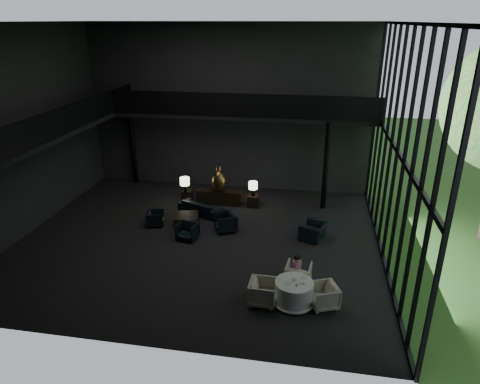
% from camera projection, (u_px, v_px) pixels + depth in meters
% --- Properties ---
extents(floor, '(14.00, 12.00, 0.02)m').
position_uv_depth(floor, '(200.00, 240.00, 16.84)').
color(floor, black).
rests_on(floor, ground).
extents(ceiling, '(14.00, 12.00, 0.02)m').
position_uv_depth(ceiling, '(191.00, 22.00, 13.84)').
color(ceiling, black).
rests_on(ceiling, ground).
extents(wall_back, '(14.00, 0.04, 8.00)m').
position_uv_depth(wall_back, '(228.00, 109.00, 20.82)').
color(wall_back, black).
rests_on(wall_back, ground).
extents(wall_front, '(14.00, 0.04, 8.00)m').
position_uv_depth(wall_front, '(127.00, 209.00, 9.86)').
color(wall_front, black).
rests_on(wall_front, ground).
extents(wall_left, '(0.04, 12.00, 8.00)m').
position_uv_depth(wall_left, '(20.00, 133.00, 16.45)').
color(wall_left, black).
rests_on(wall_left, ground).
extents(curtain_wall, '(0.20, 12.00, 8.00)m').
position_uv_depth(curtain_wall, '(397.00, 151.00, 14.24)').
color(curtain_wall, black).
rests_on(curtain_wall, ground).
extents(mezzanine_left, '(2.00, 12.00, 0.25)m').
position_uv_depth(mezzanine_left, '(43.00, 134.00, 16.29)').
color(mezzanine_left, black).
rests_on(mezzanine_left, wall_left).
extents(mezzanine_back, '(12.00, 2.00, 0.25)m').
position_uv_depth(mezzanine_back, '(245.00, 114.00, 19.75)').
color(mezzanine_back, black).
rests_on(mezzanine_back, wall_back).
extents(railing_left, '(0.06, 12.00, 1.00)m').
position_uv_depth(railing_left, '(65.00, 120.00, 15.91)').
color(railing_left, black).
rests_on(railing_left, mezzanine_left).
extents(railing_back, '(12.00, 0.06, 1.00)m').
position_uv_depth(railing_back, '(242.00, 105.00, 18.61)').
color(railing_back, black).
rests_on(railing_back, mezzanine_back).
extents(column_nw, '(0.24, 0.24, 4.00)m').
position_uv_depth(column_nw, '(133.00, 146.00, 22.09)').
color(column_nw, black).
rests_on(column_nw, floor).
extents(column_ne, '(0.24, 0.24, 4.00)m').
position_uv_depth(column_ne, '(326.00, 166.00, 18.99)').
color(column_ne, black).
rests_on(column_ne, floor).
extents(console, '(2.13, 0.48, 0.68)m').
position_uv_depth(console, '(219.00, 197.00, 20.02)').
color(console, black).
rests_on(console, floor).
extents(bronze_urn, '(0.66, 0.66, 1.23)m').
position_uv_depth(bronze_urn, '(219.00, 180.00, 19.63)').
color(bronze_urn, '#AA6D3C').
rests_on(bronze_urn, console).
extents(side_table_left, '(0.47, 0.47, 0.51)m').
position_uv_depth(side_table_left, '(187.00, 195.00, 20.42)').
color(side_table_left, black).
rests_on(side_table_left, floor).
extents(table_lamp_left, '(0.45, 0.45, 0.75)m').
position_uv_depth(table_lamp_left, '(185.00, 182.00, 19.87)').
color(table_lamp_left, black).
rests_on(table_lamp_left, side_table_left).
extents(side_table_right, '(0.49, 0.49, 0.54)m').
position_uv_depth(side_table_right, '(253.00, 201.00, 19.78)').
color(side_table_right, black).
rests_on(side_table_right, floor).
extents(table_lamp_right, '(0.41, 0.41, 0.69)m').
position_uv_depth(table_lamp_right, '(253.00, 186.00, 19.42)').
color(table_lamp_right, black).
rests_on(table_lamp_right, side_table_right).
extents(sofa, '(2.15, 1.38, 0.81)m').
position_uv_depth(sofa, '(201.00, 205.00, 18.98)').
color(sofa, black).
rests_on(sofa, floor).
extents(lounge_armchair_west, '(0.72, 0.74, 0.64)m').
position_uv_depth(lounge_armchair_west, '(155.00, 218.00, 17.93)').
color(lounge_armchair_west, black).
rests_on(lounge_armchair_west, floor).
extents(lounge_armchair_east, '(1.13, 1.16, 0.91)m').
position_uv_depth(lounge_armchair_east, '(225.00, 221.00, 17.41)').
color(lounge_armchair_east, black).
rests_on(lounge_armchair_east, floor).
extents(lounge_armchair_south, '(0.83, 0.79, 0.74)m').
position_uv_depth(lounge_armchair_south, '(187.00, 230.00, 16.79)').
color(lounge_armchair_south, black).
rests_on(lounge_armchair_south, floor).
extents(window_armchair, '(0.95, 1.16, 0.87)m').
position_uv_depth(window_armchair, '(314.00, 229.00, 16.78)').
color(window_armchair, black).
rests_on(window_armchair, floor).
extents(coffee_table, '(1.19, 1.19, 0.44)m').
position_uv_depth(coffee_table, '(187.00, 220.00, 18.04)').
color(coffee_table, black).
rests_on(coffee_table, floor).
extents(dining_table, '(1.32, 1.32, 0.75)m').
position_uv_depth(dining_table, '(294.00, 294.00, 12.98)').
color(dining_table, white).
rests_on(dining_table, floor).
extents(dining_chair_north, '(0.92, 0.87, 0.86)m').
position_uv_depth(dining_chair_north, '(298.00, 273.00, 13.87)').
color(dining_chair_north, beige).
rests_on(dining_chair_north, floor).
extents(dining_chair_east, '(1.01, 1.04, 0.83)m').
position_uv_depth(dining_chair_east, '(323.00, 294.00, 12.80)').
color(dining_chair_east, '#B5B094').
rests_on(dining_chair_east, floor).
extents(dining_chair_west, '(0.85, 0.90, 0.90)m').
position_uv_depth(dining_chair_west, '(263.00, 290.00, 12.95)').
color(dining_chair_west, beige).
rests_on(dining_chair_west, floor).
extents(child, '(0.30, 0.30, 0.64)m').
position_uv_depth(child, '(297.00, 264.00, 13.72)').
color(child, '#E799BD').
rests_on(child, dining_chair_north).
extents(plate_a, '(0.32, 0.32, 0.02)m').
position_uv_depth(plate_a, '(288.00, 283.00, 12.76)').
color(plate_a, white).
rests_on(plate_a, dining_table).
extents(plate_b, '(0.23, 0.23, 0.02)m').
position_uv_depth(plate_b, '(304.00, 277.00, 13.04)').
color(plate_b, white).
rests_on(plate_b, dining_table).
extents(saucer, '(0.19, 0.19, 0.01)m').
position_uv_depth(saucer, '(301.00, 283.00, 12.75)').
color(saucer, white).
rests_on(saucer, dining_table).
extents(coffee_cup, '(0.09, 0.09, 0.06)m').
position_uv_depth(coffee_cup, '(304.00, 283.00, 12.70)').
color(coffee_cup, white).
rests_on(coffee_cup, saucer).
extents(cereal_bowl, '(0.16, 0.16, 0.08)m').
position_uv_depth(cereal_bowl, '(294.00, 279.00, 12.91)').
color(cereal_bowl, white).
rests_on(cereal_bowl, dining_table).
extents(cream_pot, '(0.07, 0.07, 0.07)m').
position_uv_depth(cream_pot, '(296.00, 285.00, 12.61)').
color(cream_pot, '#99999E').
rests_on(cream_pot, dining_table).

